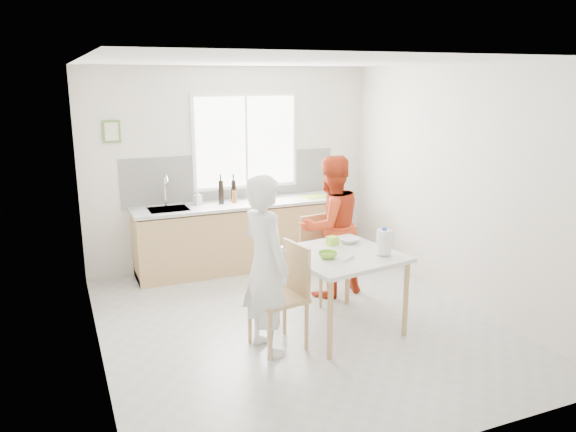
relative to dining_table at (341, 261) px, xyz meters
name	(u,v)px	position (x,y,z in m)	size (l,w,h in m)	color
ground	(298,323)	(-0.35, 0.28, -0.74)	(4.50, 4.50, 0.00)	#B7B7B2
room_shell	(299,171)	(-0.35, 0.28, 0.90)	(4.50, 4.50, 4.50)	silver
window	(246,142)	(-0.15, 2.51, 0.96)	(1.50, 0.06, 1.30)	white
backsplash	(232,177)	(-0.35, 2.52, 0.48)	(3.00, 0.02, 0.65)	white
picture_frame	(111,132)	(-1.90, 2.51, 1.16)	(0.22, 0.03, 0.28)	#56803A
kitchen_counter	(240,239)	(-0.35, 2.23, -0.32)	(2.84, 0.64, 1.37)	tan
dining_table	(341,261)	(0.00, 0.00, 0.00)	(1.23, 1.23, 0.83)	silver
chair_left	(284,291)	(-0.66, -0.11, -0.18)	(0.54, 0.54, 1.02)	tan
chair_far	(321,253)	(0.21, 0.87, -0.20)	(0.52, 0.52, 0.98)	tan
person_white	(266,265)	(-0.87, -0.14, 0.12)	(0.63, 0.41, 1.71)	white
person_red	(331,226)	(0.35, 0.91, 0.10)	(0.82, 0.64, 1.68)	red
bowl_green	(328,255)	(-0.19, -0.08, 0.11)	(0.19, 0.19, 0.06)	#79BD2B
bowl_white	(349,240)	(0.26, 0.30, 0.11)	(0.23, 0.23, 0.06)	white
milk_jug	(384,241)	(0.37, -0.22, 0.23)	(0.21, 0.15, 0.27)	white
green_box	(332,241)	(0.05, 0.29, 0.13)	(0.10, 0.10, 0.09)	#90D030
spoon	(348,259)	(-0.04, -0.23, 0.10)	(0.01, 0.01, 0.16)	#A5A5AA
cutting_board	(314,196)	(0.74, 2.17, 0.19)	(0.35, 0.25, 0.01)	#A5DA32
wine_bottle_a	(221,192)	(-0.59, 2.26, 0.34)	(0.07, 0.07, 0.32)	black
wine_bottle_b	(234,191)	(-0.40, 2.32, 0.33)	(0.07, 0.07, 0.30)	black
jar_amber	(234,197)	(-0.41, 2.25, 0.26)	(0.06, 0.06, 0.16)	brown
soap_bottle	(198,197)	(-0.89, 2.32, 0.28)	(0.09, 0.09, 0.20)	#999999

